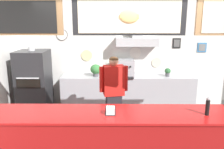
{
  "coord_description": "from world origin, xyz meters",
  "views": [
    {
      "loc": [
        -0.2,
        -3.29,
        2.31
      ],
      "look_at": [
        -0.23,
        0.81,
        1.32
      ],
      "focal_mm": 37.84,
      "sensor_mm": 36.0,
      "label": 1
    }
  ],
  "objects_px": {
    "pizza_oven": "(34,85)",
    "potted_basil": "(168,72)",
    "espresso_machine": "(123,68)",
    "shop_worker": "(114,96)",
    "potted_thyme": "(96,70)",
    "napkin_holder": "(110,111)",
    "pepper_grinder": "(208,106)"
  },
  "relations": [
    {
      "from": "shop_worker",
      "to": "napkin_holder",
      "type": "distance_m",
      "value": 1.31
    },
    {
      "from": "shop_worker",
      "to": "pizza_oven",
      "type": "bearing_deg",
      "value": -39.86
    },
    {
      "from": "espresso_machine",
      "to": "pizza_oven",
      "type": "bearing_deg",
      "value": -172.49
    },
    {
      "from": "pizza_oven",
      "to": "potted_basil",
      "type": "height_order",
      "value": "pizza_oven"
    },
    {
      "from": "potted_thyme",
      "to": "napkin_holder",
      "type": "relative_size",
      "value": 2.1
    },
    {
      "from": "pizza_oven",
      "to": "espresso_machine",
      "type": "xyz_separation_m",
      "value": [
        2.07,
        0.27,
        0.33
      ]
    },
    {
      "from": "pizza_oven",
      "to": "potted_basil",
      "type": "distance_m",
      "value": 3.15
    },
    {
      "from": "espresso_machine",
      "to": "napkin_holder",
      "type": "height_order",
      "value": "espresso_machine"
    },
    {
      "from": "potted_basil",
      "to": "pepper_grinder",
      "type": "xyz_separation_m",
      "value": [
        -0.06,
        -2.6,
        0.14
      ]
    },
    {
      "from": "napkin_holder",
      "to": "pizza_oven",
      "type": "bearing_deg",
      "value": 127.81
    },
    {
      "from": "pizza_oven",
      "to": "potted_basil",
      "type": "xyz_separation_m",
      "value": [
        3.13,
        0.27,
        0.25
      ]
    },
    {
      "from": "pizza_oven",
      "to": "napkin_holder",
      "type": "xyz_separation_m",
      "value": [
        1.8,
        -2.31,
        0.31
      ]
    },
    {
      "from": "pizza_oven",
      "to": "napkin_holder",
      "type": "bearing_deg",
      "value": -52.19
    },
    {
      "from": "pizza_oven",
      "to": "potted_basil",
      "type": "relative_size",
      "value": 8.42
    },
    {
      "from": "napkin_holder",
      "to": "potted_basil",
      "type": "bearing_deg",
      "value": 62.78
    },
    {
      "from": "potted_thyme",
      "to": "napkin_holder",
      "type": "xyz_separation_m",
      "value": [
        0.39,
        -2.58,
        0.01
      ]
    },
    {
      "from": "shop_worker",
      "to": "potted_thyme",
      "type": "distance_m",
      "value": 1.38
    },
    {
      "from": "espresso_machine",
      "to": "potted_basil",
      "type": "height_order",
      "value": "espresso_machine"
    },
    {
      "from": "espresso_machine",
      "to": "shop_worker",
      "type": "bearing_deg",
      "value": -100.07
    },
    {
      "from": "potted_thyme",
      "to": "pepper_grinder",
      "type": "distance_m",
      "value": 3.08
    },
    {
      "from": "potted_basil",
      "to": "napkin_holder",
      "type": "xyz_separation_m",
      "value": [
        -1.33,
        -2.59,
        0.06
      ]
    },
    {
      "from": "napkin_holder",
      "to": "pepper_grinder",
      "type": "height_order",
      "value": "pepper_grinder"
    },
    {
      "from": "shop_worker",
      "to": "potted_basil",
      "type": "bearing_deg",
      "value": -145.61
    },
    {
      "from": "espresso_machine",
      "to": "potted_basil",
      "type": "xyz_separation_m",
      "value": [
        1.06,
        -0.0,
        -0.08
      ]
    },
    {
      "from": "pizza_oven",
      "to": "espresso_machine",
      "type": "distance_m",
      "value": 2.11
    },
    {
      "from": "potted_thyme",
      "to": "pepper_grinder",
      "type": "bearing_deg",
      "value": -57.5
    },
    {
      "from": "pizza_oven",
      "to": "pepper_grinder",
      "type": "distance_m",
      "value": 3.87
    },
    {
      "from": "pizza_oven",
      "to": "pepper_grinder",
      "type": "xyz_separation_m",
      "value": [
        3.06,
        -2.33,
        0.39
      ]
    },
    {
      "from": "potted_thyme",
      "to": "shop_worker",
      "type": "bearing_deg",
      "value": -71.54
    },
    {
      "from": "shop_worker",
      "to": "potted_thyme",
      "type": "bearing_deg",
      "value": -82.3
    },
    {
      "from": "shop_worker",
      "to": "potted_basil",
      "type": "height_order",
      "value": "shop_worker"
    },
    {
      "from": "shop_worker",
      "to": "napkin_holder",
      "type": "relative_size",
      "value": 11.76
    }
  ]
}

